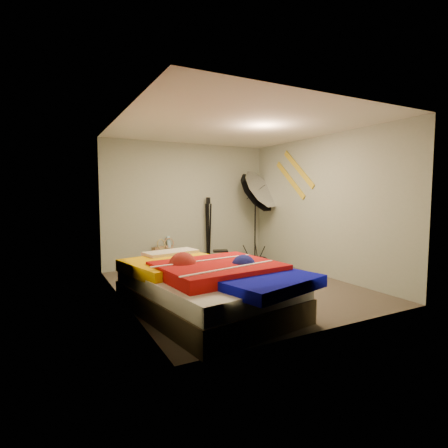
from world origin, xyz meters
TOP-DOWN VIEW (x-y plane):
  - floor at (0.00, 0.00)m, footprint 4.00×4.00m
  - ceiling at (0.00, 0.00)m, footprint 4.00×4.00m
  - wall_back at (0.00, 2.00)m, footprint 3.50×0.00m
  - wall_front at (0.00, -2.00)m, footprint 3.50×0.00m
  - wall_left at (-1.75, 0.00)m, footprint 0.00×4.00m
  - wall_right at (1.75, 0.00)m, footprint 0.00×4.00m
  - tote_bag at (-0.58, 1.90)m, footprint 0.47×0.32m
  - wrapping_roll at (-0.44, 1.90)m, footprint 0.13×0.19m
  - camera_case at (0.55, 1.61)m, footprint 0.34×0.29m
  - duffel_bag at (1.09, 0.92)m, footprint 0.38×0.34m
  - wall_stripe_upper at (1.73, 0.60)m, footprint 0.02×0.91m
  - wall_stripe_lower at (1.73, 0.85)m, footprint 0.02×0.91m
  - bed at (-0.91, -0.86)m, footprint 1.92×2.54m
  - photo_umbrella at (1.40, 1.59)m, footprint 1.04×1.06m
  - camera_tripod at (0.39, 1.86)m, footprint 0.09×0.09m

SIDE VIEW (x-z plane):
  - floor at x=0.00m, z-range 0.00..0.00m
  - duffel_bag at x=1.09m, z-range 0.00..0.20m
  - camera_case at x=0.55m, z-range 0.00..0.28m
  - tote_bag at x=-0.58m, z-range -0.01..0.44m
  - wrapping_roll at x=-0.44m, z-range 0.00..0.63m
  - bed at x=-0.91m, z-range 0.00..0.65m
  - camera_tripod at x=0.39m, z-range 0.10..1.50m
  - wall_back at x=0.00m, z-range -0.50..3.00m
  - wall_front at x=0.00m, z-range -0.50..3.00m
  - wall_left at x=-1.75m, z-range -0.75..3.25m
  - wall_right at x=1.75m, z-range -0.75..3.25m
  - photo_umbrella at x=1.40m, z-range 0.45..2.52m
  - wall_stripe_lower at x=1.73m, z-range 1.36..2.14m
  - wall_stripe_upper at x=1.73m, z-range 1.56..2.34m
  - ceiling at x=0.00m, z-range 2.50..2.50m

